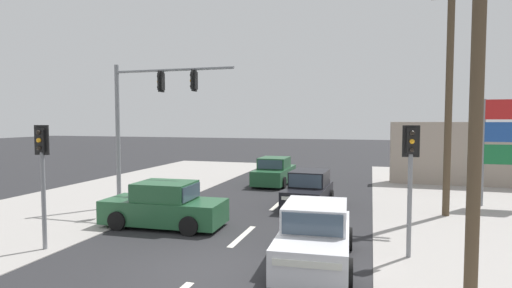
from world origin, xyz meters
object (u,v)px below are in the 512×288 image
(traffic_signal_mast, at_px, (145,109))
(hatchback_receding_far, at_px, (309,190))
(pedestal_signal_left_kerb, at_px, (42,166))
(sedan_kerbside_parked, at_px, (315,236))
(utility_pole_foreground_right, at_px, (470,55))
(utility_pole_midground_right, at_px, (449,87))
(sedan_crossing_left, at_px, (274,172))
(pedestal_signal_right_kerb, at_px, (410,168))
(shopping_plaza_sign, at_px, (506,137))
(sedan_oncoming_near, at_px, (164,206))

(traffic_signal_mast, bearing_deg, hatchback_receding_far, 20.50)
(pedestal_signal_left_kerb, bearing_deg, sedan_kerbside_parked, 8.28)
(utility_pole_foreground_right, xyz_separation_m, utility_pole_midground_right, (0.96, 7.87, -0.03))
(sedan_crossing_left, bearing_deg, sedan_kerbside_parked, -71.72)
(pedestal_signal_right_kerb, height_order, sedan_kerbside_parked, pedestal_signal_right_kerb)
(pedestal_signal_right_kerb, relative_size, shopping_plaza_sign, 0.77)
(pedestal_signal_left_kerb, bearing_deg, sedan_oncoming_near, 57.76)
(sedan_oncoming_near, bearing_deg, pedestal_signal_right_kerb, -7.51)
(pedestal_signal_left_kerb, distance_m, shopping_plaza_sign, 17.46)
(shopping_plaza_sign, bearing_deg, utility_pole_foreground_right, -109.30)
(utility_pole_foreground_right, height_order, pedestal_signal_left_kerb, utility_pole_foreground_right)
(sedan_crossing_left, bearing_deg, pedestal_signal_right_kerb, -60.08)
(sedan_crossing_left, bearing_deg, traffic_signal_mast, -114.62)
(pedestal_signal_right_kerb, relative_size, pedestal_signal_left_kerb, 1.00)
(traffic_signal_mast, bearing_deg, utility_pole_midground_right, 10.48)
(traffic_signal_mast, height_order, sedan_kerbside_parked, traffic_signal_mast)
(utility_pole_foreground_right, bearing_deg, sedan_oncoming_near, 158.13)
(pedestal_signal_right_kerb, relative_size, sedan_crossing_left, 0.84)
(hatchback_receding_far, bearing_deg, sedan_kerbside_parked, -79.90)
(sedan_kerbside_parked, bearing_deg, traffic_signal_mast, 150.45)
(shopping_plaza_sign, xyz_separation_m, sedan_crossing_left, (-10.79, 3.29, -2.28))
(utility_pole_foreground_right, bearing_deg, pedestal_signal_left_kerb, 178.49)
(utility_pole_foreground_right, height_order, traffic_signal_mast, utility_pole_foreground_right)
(sedan_oncoming_near, bearing_deg, utility_pole_midground_right, 24.31)
(hatchback_receding_far, bearing_deg, sedan_crossing_left, 117.37)
(shopping_plaza_sign, bearing_deg, utility_pole_midground_right, -137.83)
(sedan_kerbside_parked, bearing_deg, shopping_plaza_sign, 52.60)
(sedan_oncoming_near, bearing_deg, pedestal_signal_left_kerb, -122.24)
(shopping_plaza_sign, height_order, sedan_oncoming_near, shopping_plaza_sign)
(pedestal_signal_right_kerb, bearing_deg, traffic_signal_mast, 162.02)
(utility_pole_midground_right, distance_m, pedestal_signal_left_kerb, 14.17)
(traffic_signal_mast, bearing_deg, utility_pole_foreground_right, -27.80)
(hatchback_receding_far, height_order, sedan_kerbside_parked, sedan_kerbside_parked)
(shopping_plaza_sign, xyz_separation_m, sedan_kerbside_parked, (-6.78, -8.86, -2.28))
(utility_pole_midground_right, height_order, sedan_kerbside_parked, utility_pole_midground_right)
(pedestal_signal_left_kerb, bearing_deg, hatchback_receding_far, 50.85)
(utility_pole_foreground_right, relative_size, utility_pole_midground_right, 0.98)
(utility_pole_foreground_right, distance_m, sedan_crossing_left, 15.91)
(hatchback_receding_far, bearing_deg, sedan_oncoming_near, -133.30)
(utility_pole_midground_right, xyz_separation_m, sedan_oncoming_near, (-9.68, -4.37, -4.24))
(pedestal_signal_right_kerb, height_order, pedestal_signal_left_kerb, same)
(utility_pole_foreground_right, bearing_deg, pedestal_signal_right_kerb, 108.64)
(hatchback_receding_far, height_order, sedan_crossing_left, sedan_crossing_left)
(pedestal_signal_right_kerb, xyz_separation_m, pedestal_signal_left_kerb, (-9.91, -2.18, 0.00))
(pedestal_signal_left_kerb, bearing_deg, pedestal_signal_right_kerb, 12.38)
(traffic_signal_mast, relative_size, sedan_oncoming_near, 1.40)
(traffic_signal_mast, relative_size, sedan_kerbside_parked, 1.39)
(utility_pole_foreground_right, xyz_separation_m, sedan_crossing_left, (-7.20, 13.53, -4.27))
(traffic_signal_mast, height_order, hatchback_receding_far, traffic_signal_mast)
(utility_pole_foreground_right, height_order, sedan_crossing_left, utility_pole_foreground_right)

